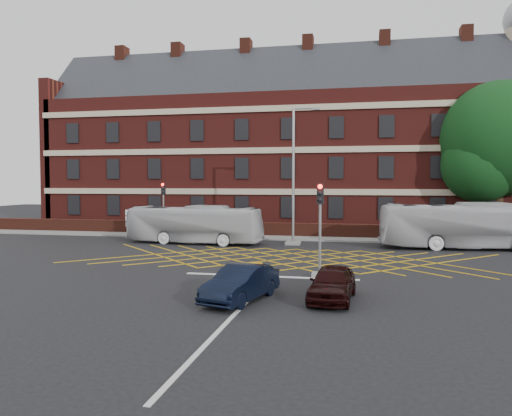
% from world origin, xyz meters
% --- Properties ---
extents(ground, '(120.00, 120.00, 0.00)m').
position_xyz_m(ground, '(0.00, 0.00, 0.00)').
color(ground, black).
rests_on(ground, ground).
extents(victorian_building, '(51.00, 12.17, 20.40)m').
position_xyz_m(victorian_building, '(0.25, 22.00, 7.84)').
color(victorian_building, '#591A16').
rests_on(victorian_building, ground).
extents(boundary_wall, '(56.00, 0.50, 1.10)m').
position_xyz_m(boundary_wall, '(0.00, 13.00, 0.55)').
color(boundary_wall, '#4C1E14').
rests_on(boundary_wall, ground).
extents(far_pavement, '(60.00, 3.00, 0.12)m').
position_xyz_m(far_pavement, '(0.00, 12.00, 0.06)').
color(far_pavement, slate).
rests_on(far_pavement, ground).
extents(box_junction_hatching, '(8.22, 8.22, 0.02)m').
position_xyz_m(box_junction_hatching, '(0.00, 2.00, 0.01)').
color(box_junction_hatching, '#CC990C').
rests_on(box_junction_hatching, ground).
extents(stop_line, '(8.00, 0.30, 0.02)m').
position_xyz_m(stop_line, '(0.00, -3.50, 0.01)').
color(stop_line, silver).
rests_on(stop_line, ground).
extents(centre_line, '(0.15, 14.00, 0.02)m').
position_xyz_m(centre_line, '(0.00, -10.00, 0.01)').
color(centre_line, silver).
rests_on(centre_line, ground).
extents(bus_left, '(9.79, 3.07, 2.68)m').
position_xyz_m(bus_left, '(-7.42, 7.51, 1.34)').
color(bus_left, silver).
rests_on(bus_left, ground).
extents(bus_right, '(10.99, 3.45, 3.01)m').
position_xyz_m(bus_right, '(10.66, 8.38, 1.51)').
color(bus_right, silver).
rests_on(bus_right, ground).
extents(car_navy, '(2.33, 4.13, 1.29)m').
position_xyz_m(car_navy, '(-0.24, -8.27, 0.64)').
color(car_navy, black).
rests_on(car_navy, ground).
extents(car_maroon, '(1.79, 3.84, 1.27)m').
position_xyz_m(car_maroon, '(3.01, -7.50, 0.64)').
color(car_maroon, black).
rests_on(car_maroon, ground).
extents(deciduous_tree, '(8.99, 8.99, 12.15)m').
position_xyz_m(deciduous_tree, '(14.43, 16.24, 7.04)').
color(deciduous_tree, black).
rests_on(deciduous_tree, ground).
extents(traffic_light_near, '(0.70, 0.70, 4.27)m').
position_xyz_m(traffic_light_near, '(2.21, -3.12, 1.76)').
color(traffic_light_near, slate).
rests_on(traffic_light_near, ground).
extents(traffic_light_far, '(0.70, 0.70, 4.27)m').
position_xyz_m(traffic_light_far, '(-11.37, 11.54, 1.76)').
color(traffic_light_far, slate).
rests_on(traffic_light_far, ground).
extents(street_lamp, '(2.25, 1.00, 9.38)m').
position_xyz_m(street_lamp, '(-0.48, 8.39, 3.26)').
color(street_lamp, slate).
rests_on(street_lamp, ground).
extents(direction_signs, '(1.10, 0.16, 2.20)m').
position_xyz_m(direction_signs, '(-13.72, 10.81, 1.38)').
color(direction_signs, gray).
rests_on(direction_signs, ground).
extents(utility_cabinet, '(0.46, 0.42, 1.00)m').
position_xyz_m(utility_cabinet, '(-0.18, -5.88, 0.50)').
color(utility_cabinet, '#CC8B0C').
rests_on(utility_cabinet, ground).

